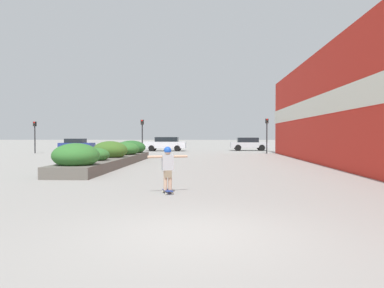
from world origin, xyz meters
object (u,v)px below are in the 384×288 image
Objects in this scene: car_center_right at (249,144)px; car_rightmost at (77,144)px; traffic_light_left at (142,130)px; car_leftmost at (166,144)px; skateboard at (168,191)px; car_center_left at (360,144)px; skateboarder at (168,164)px; traffic_light_far_left at (35,131)px; traffic_light_right at (267,130)px.

car_center_right is 20.29m from car_rightmost.
car_leftmost is at bearing 76.63° from traffic_light_left.
car_center_right reaches higher than skateboard.
car_leftmost is at bearing -91.29° from car_center_left.
traffic_light_far_left is (-15.93, 24.74, 1.26)m from skateboarder.
traffic_light_right is at bearing 1.23° from traffic_light_far_left.
car_center_left is at bearing 80.22° from car_center_right.
traffic_light_far_left reaches higher than skateboarder.
traffic_light_far_left is (-1.32, -7.75, 1.40)m from car_rightmost.
car_center_right is 13.56m from traffic_light_left.
traffic_light_far_left reaches higher than skateboard.
car_center_right is (5.68, 32.38, -0.08)m from skateboarder.
car_center_left reaches higher than car_rightmost.
traffic_light_left reaches higher than car_center_right.
skateboarder is 0.28× the size of car_leftmost.
car_center_left is 23.53m from traffic_light_left.
car_center_right is 1.33× the size of traffic_light_left.
skateboarder reaches higher than car_rightmost.
skateboard is 0.17× the size of car_rightmost.
car_center_left is at bearing 40.05° from skateboard.
skateboard is 0.14× the size of car_leftmost.
car_center_left is 11.97m from car_center_right.
car_center_left is at bearing 14.35° from traffic_light_left.
traffic_light_right is at bearing 55.14° from skateboarder.
skateboarder is 0.40× the size of traffic_light_left.
traffic_light_far_left is at bearing -70.52° from car_center_right.
car_leftmost is (-3.78, 30.82, 0.76)m from skateboard.
skateboard is at bearing -57.22° from traffic_light_far_left.
traffic_light_right reaches higher than skateboard.
traffic_light_far_left reaches higher than car_center_left.
car_leftmost is 10.95m from car_rightmost.
skateboarder is at bearing -29.94° from car_center_left.
skateboard is 35.03m from car_center_left.
skateboarder is 0.33× the size of car_rightmost.
traffic_light_right is 22.62m from traffic_light_far_left.
traffic_light_left is (-5.28, 24.52, 2.16)m from skateboard.
car_rightmost is (-32.08, 2.14, -0.07)m from car_center_left.
car_center_right reaches higher than skateboarder.
car_center_right is (9.46, 1.56, -0.02)m from car_leftmost.
skateboarder is 32.87m from car_center_right.
traffic_light_right reaches higher than traffic_light_left.
traffic_light_left is (-22.75, -5.82, 1.43)m from car_center_left.
traffic_light_far_left reaches higher than car_rightmost.
car_leftmost is 13.65m from traffic_light_far_left.
traffic_light_left is at bearing 49.51° from car_rightmost.
car_center_left is 1.48× the size of traffic_light_far_left.
car_center_right is 7.38m from traffic_light_right.
skateboarder is 0.30× the size of car_center_right.
traffic_light_far_left is (-12.15, -6.09, 1.31)m from car_leftmost.
skateboard is 31.06m from car_leftmost.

